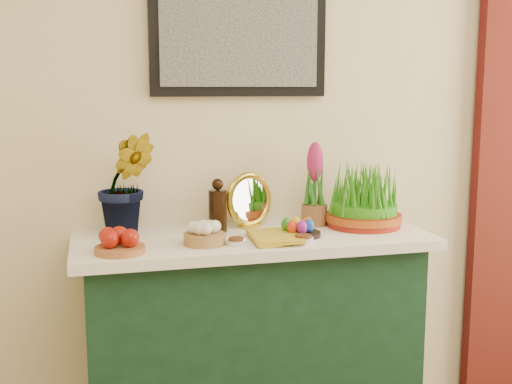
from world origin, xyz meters
TOP-DOWN VIEW (x-y plane):
  - sideboard at (-0.31, 2.00)m, footprint 1.30×0.45m
  - tablecloth at (-0.31, 2.00)m, footprint 1.40×0.55m
  - hyacinth_green at (-0.79, 2.13)m, footprint 0.27×0.23m
  - apple_bowl at (-0.83, 1.85)m, footprint 0.21×0.21m
  - garlic_basket at (-0.52, 1.90)m, footprint 0.20×0.20m
  - vinegar_cruet at (-0.43, 2.10)m, footprint 0.07×0.07m
  - mirror at (-0.29, 2.16)m, footprint 0.23×0.14m
  - book at (-0.35, 1.90)m, footprint 0.18×0.25m
  - spice_dish_left at (-0.41, 1.86)m, footprint 0.07×0.07m
  - spice_dish_right at (-0.16, 1.83)m, footprint 0.08×0.08m
  - egg_plate at (-0.14, 1.94)m, footprint 0.22×0.22m
  - hyacinth_pink at (-0.01, 2.12)m, footprint 0.11×0.11m
  - wheatgrass_sabzeh at (0.18, 2.04)m, footprint 0.32×0.32m

SIDE VIEW (x-z plane):
  - sideboard at x=-0.31m, z-range 0.00..0.85m
  - tablecloth at x=-0.31m, z-range 0.85..0.89m
  - spice_dish_left at x=-0.41m, z-range 0.89..0.92m
  - spice_dish_right at x=-0.16m, z-range 0.89..0.92m
  - book at x=-0.35m, z-range 0.89..0.92m
  - egg_plate at x=-0.14m, z-range 0.88..0.95m
  - garlic_basket at x=-0.52m, z-range 0.88..0.97m
  - apple_bowl at x=-0.83m, z-range 0.88..0.97m
  - vinegar_cruet at x=-0.43m, z-range 0.88..1.10m
  - mirror at x=-0.29m, z-range 0.89..1.12m
  - wheatgrass_sabzeh at x=0.18m, z-range 0.87..1.13m
  - hyacinth_pink at x=-0.01m, z-range 0.87..1.23m
  - hyacinth_green at x=-0.79m, z-range 0.89..1.43m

